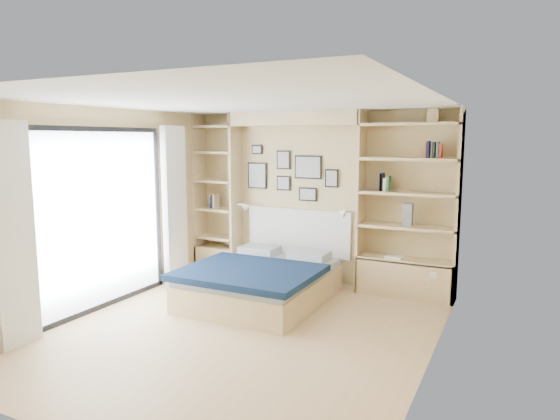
% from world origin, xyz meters
% --- Properties ---
extents(ground, '(4.50, 4.50, 0.00)m').
position_xyz_m(ground, '(0.00, 0.00, 0.00)').
color(ground, tan).
rests_on(ground, ground).
extents(room_shell, '(4.50, 4.50, 4.50)m').
position_xyz_m(room_shell, '(-0.39, 1.52, 1.08)').
color(room_shell, tan).
rests_on(room_shell, ground).
extents(bed, '(1.66, 2.20, 1.07)m').
position_xyz_m(bed, '(-0.30, 1.07, 0.27)').
color(bed, '#DABD85').
rests_on(bed, ground).
extents(photo_gallery, '(1.48, 0.02, 0.82)m').
position_xyz_m(photo_gallery, '(-0.45, 2.22, 1.60)').
color(photo_gallery, black).
rests_on(photo_gallery, ground).
extents(reading_lamps, '(1.92, 0.12, 0.15)m').
position_xyz_m(reading_lamps, '(-0.30, 2.00, 1.10)').
color(reading_lamps, silver).
rests_on(reading_lamps, ground).
extents(shelf_decor, '(3.49, 0.23, 2.03)m').
position_xyz_m(shelf_decor, '(1.04, 2.07, 1.68)').
color(shelf_decor, navy).
rests_on(shelf_decor, ground).
extents(deck, '(3.20, 4.00, 0.05)m').
position_xyz_m(deck, '(-3.60, 0.00, 0.00)').
color(deck, '#635949').
rests_on(deck, ground).
extents(deck_chair, '(0.43, 0.69, 0.68)m').
position_xyz_m(deck_chair, '(-2.76, 0.38, 0.32)').
color(deck_chair, tan).
rests_on(deck_chair, ground).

